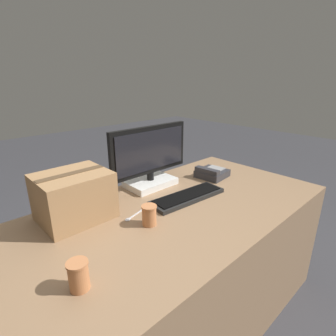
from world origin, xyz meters
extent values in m
plane|color=#38383D|center=(0.00, 0.00, 0.00)|extent=(12.00, 12.00, 0.00)
cube|color=#8C6B4C|center=(0.00, 0.00, 0.36)|extent=(1.80, 0.90, 0.72)
cube|color=white|center=(0.11, 0.32, 0.74)|extent=(0.30, 0.20, 0.04)
cylinder|color=black|center=(0.11, 0.32, 0.79)|extent=(0.04, 0.04, 0.05)
cube|color=black|center=(0.11, 0.32, 0.95)|extent=(0.56, 0.03, 0.29)
cube|color=black|center=(0.11, 0.30, 0.95)|extent=(0.51, 0.01, 0.24)
cube|color=black|center=(0.14, 0.03, 0.73)|extent=(0.47, 0.18, 0.02)
cube|color=black|center=(0.14, 0.03, 0.75)|extent=(0.43, 0.15, 0.01)
cube|color=#2D2D33|center=(0.52, 0.15, 0.75)|extent=(0.21, 0.20, 0.05)
cube|color=#2D2D33|center=(0.45, 0.14, 0.78)|extent=(0.06, 0.18, 0.03)
cube|color=gray|center=(0.55, 0.16, 0.77)|extent=(0.12, 0.12, 0.01)
cylinder|color=#BC7547|center=(-0.60, -0.18, 0.77)|extent=(0.06, 0.06, 0.09)
cylinder|color=#BC7547|center=(-0.60, -0.18, 0.82)|extent=(0.07, 0.07, 0.01)
cylinder|color=#BC7547|center=(-0.19, -0.03, 0.77)|extent=(0.07, 0.07, 0.09)
cylinder|color=#BC7547|center=(-0.19, -0.03, 0.81)|extent=(0.07, 0.07, 0.01)
cube|color=silver|center=(-0.17, 0.09, 0.72)|extent=(0.12, 0.04, 0.00)
ellipsoid|color=silver|center=(-0.24, 0.07, 0.72)|extent=(0.04, 0.03, 0.00)
cube|color=#9E754C|center=(-0.41, 0.26, 0.84)|extent=(0.32, 0.27, 0.23)
cube|color=brown|center=(-0.41, 0.26, 0.95)|extent=(0.31, 0.04, 0.00)
camera|label=1|loc=(-0.85, -0.87, 1.37)|focal=28.00mm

